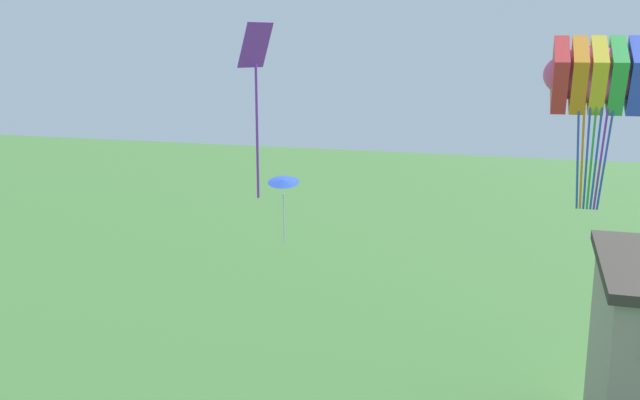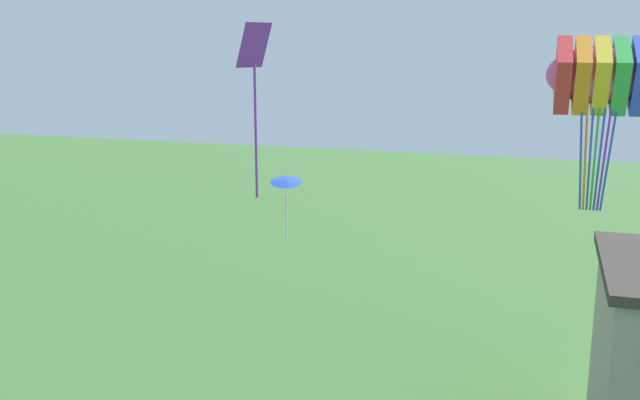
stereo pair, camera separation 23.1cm
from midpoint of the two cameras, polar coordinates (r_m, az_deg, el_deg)
kite_rainbow_parafoil at (r=19.06m, az=21.84°, el=9.21°), size 2.60×1.97×4.35m
kite_purple_streamer at (r=13.34m, az=-4.75°, el=9.72°), size 0.57×0.70×3.25m
kite_blue_delta at (r=20.08m, az=-2.40°, el=1.35°), size 1.05×1.04×1.92m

